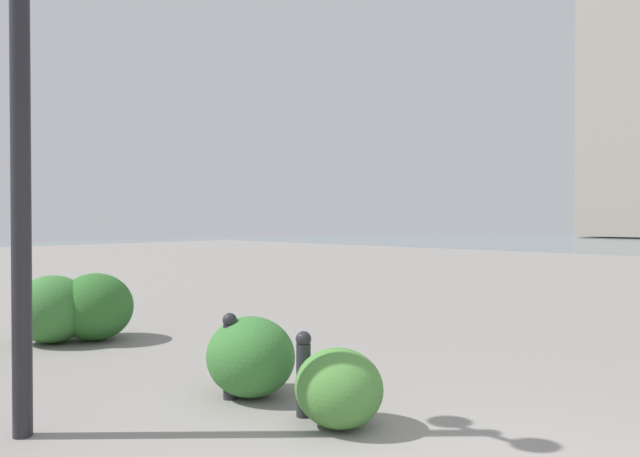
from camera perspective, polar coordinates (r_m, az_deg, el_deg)
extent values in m
cylinder|color=#232328|center=(4.82, -27.69, 5.88)|extent=(0.14, 0.14, 4.10)
cylinder|color=#232328|center=(4.87, -1.66, -14.88)|extent=(0.12, 0.12, 0.60)
sphere|color=#232328|center=(4.79, -1.66, -10.96)|extent=(0.13, 0.13, 0.13)
cylinder|color=#232328|center=(5.37, -8.99, -12.98)|extent=(0.12, 0.12, 0.68)
sphere|color=#232328|center=(5.29, -9.00, -9.01)|extent=(0.13, 0.13, 0.13)
ellipsoid|color=#477F38|center=(4.63, 1.87, -15.60)|extent=(0.73, 0.65, 0.62)
ellipsoid|color=#387533|center=(5.41, -6.94, -12.56)|extent=(0.86, 0.78, 0.73)
ellipsoid|color=#387533|center=(8.39, -25.14, -7.29)|extent=(1.05, 0.94, 0.89)
ellipsoid|color=#2D6628|center=(8.34, -21.49, -7.27)|extent=(1.06, 0.96, 0.90)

